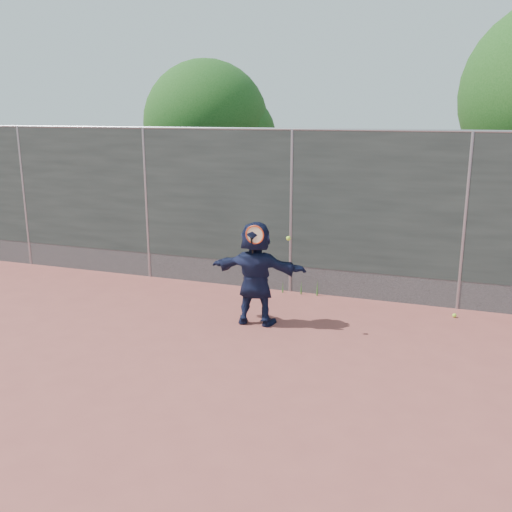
% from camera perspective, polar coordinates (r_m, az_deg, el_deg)
% --- Properties ---
extents(ground, '(80.00, 80.00, 0.00)m').
position_cam_1_polar(ground, '(7.77, -3.81, -11.00)').
color(ground, '#9E4C42').
rests_on(ground, ground).
extents(player, '(1.57, 0.57, 1.67)m').
position_cam_1_polar(player, '(8.98, 0.00, -1.72)').
color(player, '#141A38').
rests_on(player, ground).
extents(ball_ground, '(0.07, 0.07, 0.07)m').
position_cam_1_polar(ball_ground, '(10.02, 19.22, -5.63)').
color(ball_ground, '#B3ED34').
rests_on(ball_ground, ground).
extents(fence, '(20.00, 0.06, 3.03)m').
position_cam_1_polar(fence, '(10.48, 3.53, 4.76)').
color(fence, '#38423D').
rests_on(fence, ground).
extents(swing_action, '(0.72, 0.17, 0.51)m').
position_cam_1_polar(swing_action, '(8.60, 0.20, 2.00)').
color(swing_action, red).
rests_on(swing_action, ground).
extents(tree_left, '(3.15, 3.00, 4.53)m').
position_cam_1_polar(tree_left, '(14.17, -4.33, 12.76)').
color(tree_left, '#382314').
rests_on(tree_left, ground).
extents(weed_clump, '(0.68, 0.07, 0.30)m').
position_cam_1_polar(weed_clump, '(10.63, 4.77, -3.16)').
color(weed_clump, '#387226').
rests_on(weed_clump, ground).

